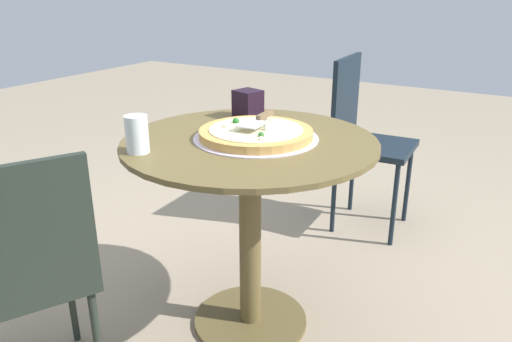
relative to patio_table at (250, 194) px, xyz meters
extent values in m
plane|color=gray|center=(0.00, 0.00, -0.54)|extent=(10.00, 10.00, 0.00)
cylinder|color=brown|center=(0.00, 0.00, 0.19)|extent=(0.86, 0.86, 0.02)
cylinder|color=brown|center=(0.00, 0.00, -0.17)|extent=(0.08, 0.08, 0.70)
cylinder|color=brown|center=(0.00, 0.00, -0.53)|extent=(0.43, 0.43, 0.02)
cylinder|color=silver|center=(0.01, 0.02, 0.20)|extent=(0.42, 0.42, 0.00)
cylinder|color=tan|center=(0.01, 0.02, 0.22)|extent=(0.38, 0.38, 0.03)
cylinder|color=beige|center=(0.01, 0.02, 0.23)|extent=(0.32, 0.32, 0.00)
sphere|color=silver|center=(0.05, 0.02, 0.24)|extent=(0.02, 0.02, 0.02)
sphere|color=#F7DAC5|center=(0.09, -0.08, 0.24)|extent=(0.02, 0.02, 0.02)
sphere|color=silver|center=(-0.01, 0.03, 0.24)|extent=(0.02, 0.02, 0.02)
sphere|color=#236726|center=(-0.09, 0.05, 0.24)|extent=(0.02, 0.02, 0.02)
sphere|color=#345F22|center=(0.02, 0.06, 0.24)|extent=(0.02, 0.02, 0.02)
sphere|color=#32652B|center=(0.07, -0.05, 0.24)|extent=(0.02, 0.02, 0.02)
sphere|color=beige|center=(-0.08, -0.02, 0.24)|extent=(0.02, 0.02, 0.02)
cube|color=silver|center=(0.01, 0.00, 0.25)|extent=(0.09, 0.10, 0.00)
cube|color=brown|center=(0.00, 0.10, 0.26)|extent=(0.02, 0.11, 0.02)
cylinder|color=silver|center=(-0.23, -0.29, 0.26)|extent=(0.07, 0.07, 0.12)
cube|color=black|center=(-0.16, 0.25, 0.25)|extent=(0.11, 0.11, 0.11)
cube|color=black|center=(-0.42, -0.67, -0.09)|extent=(0.58, 0.58, 0.03)
cube|color=black|center=(-0.24, -0.76, 0.11)|extent=(0.22, 0.40, 0.37)
cylinder|color=black|center=(-0.50, -0.41, -0.33)|extent=(0.02, 0.02, 0.43)
cube|color=black|center=(0.12, 1.02, -0.09)|extent=(0.39, 0.39, 0.03)
cube|color=black|center=(-0.05, 1.02, 0.14)|extent=(0.04, 0.37, 0.43)
cylinder|color=black|center=(0.27, 1.19, -0.32)|extent=(0.02, 0.02, 0.44)
cylinder|color=black|center=(0.29, 0.88, -0.32)|extent=(0.02, 0.02, 0.44)
cylinder|color=black|center=(-0.04, 1.17, -0.32)|extent=(0.02, 0.02, 0.44)
cylinder|color=black|center=(-0.02, 0.86, -0.32)|extent=(0.02, 0.02, 0.44)
camera|label=1|loc=(0.84, -1.37, 0.69)|focal=35.00mm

